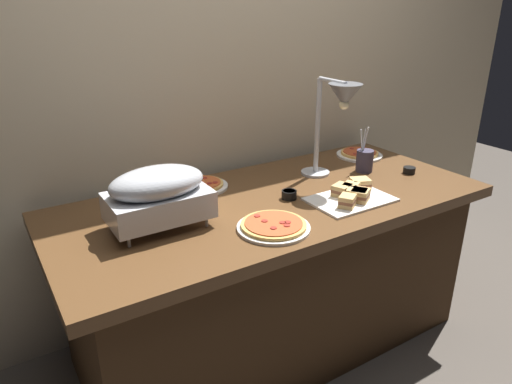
# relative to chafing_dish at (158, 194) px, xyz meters

# --- Properties ---
(ground_plane) EXTENTS (8.00, 8.00, 0.00)m
(ground_plane) POSITION_rel_chafing_dish_xyz_m (0.52, -0.00, -0.90)
(ground_plane) COLOR #4C443D
(back_wall) EXTENTS (4.40, 0.04, 2.40)m
(back_wall) POSITION_rel_chafing_dish_xyz_m (0.52, 0.50, 0.30)
(back_wall) COLOR #C6B593
(back_wall) RESTS_ON ground_plane
(buffet_table) EXTENTS (1.90, 0.84, 0.76)m
(buffet_table) POSITION_rel_chafing_dish_xyz_m (0.52, -0.00, -0.51)
(buffet_table) COLOR brown
(buffet_table) RESTS_ON ground_plane
(chafing_dish) EXTENTS (0.38, 0.23, 0.24)m
(chafing_dish) POSITION_rel_chafing_dish_xyz_m (0.00, 0.00, 0.00)
(chafing_dish) COLOR #B7BABF
(chafing_dish) RESTS_ON buffet_table
(heat_lamp) EXTENTS (0.15, 0.32, 0.48)m
(heat_lamp) POSITION_rel_chafing_dish_xyz_m (0.87, 0.01, 0.23)
(heat_lamp) COLOR #B7BABF
(heat_lamp) RESTS_ON buffet_table
(pizza_plate_front) EXTENTS (0.24, 0.24, 0.03)m
(pizza_plate_front) POSITION_rel_chafing_dish_xyz_m (0.31, 0.28, -0.12)
(pizza_plate_front) COLOR white
(pizza_plate_front) RESTS_ON buffet_table
(pizza_plate_center) EXTENTS (0.25, 0.25, 0.03)m
(pizza_plate_center) POSITION_rel_chafing_dish_xyz_m (1.26, 0.24, -0.12)
(pizza_plate_center) COLOR white
(pizza_plate_center) RESTS_ON buffet_table
(pizza_plate_raised_stand) EXTENTS (0.28, 0.28, 0.03)m
(pizza_plate_raised_stand) POSITION_rel_chafing_dish_xyz_m (0.35, -0.25, -0.12)
(pizza_plate_raised_stand) COLOR white
(pizza_plate_raised_stand) RESTS_ON buffet_table
(sandwich_platter) EXTENTS (0.35, 0.24, 0.06)m
(sandwich_platter) POSITION_rel_chafing_dish_xyz_m (0.80, -0.19, -0.11)
(sandwich_platter) COLOR white
(sandwich_platter) RESTS_ON buffet_table
(sauce_cup_near) EXTENTS (0.06, 0.06, 0.03)m
(sauce_cup_near) POSITION_rel_chafing_dish_xyz_m (1.27, -0.10, -0.12)
(sauce_cup_near) COLOR black
(sauce_cup_near) RESTS_ON buffet_table
(sauce_cup_far) EXTENTS (0.07, 0.07, 0.04)m
(sauce_cup_far) POSITION_rel_chafing_dish_xyz_m (0.57, -0.04, -0.12)
(sauce_cup_far) COLOR black
(sauce_cup_far) RESTS_ON buffet_table
(utensil_holder) EXTENTS (0.08, 0.08, 0.23)m
(utensil_holder) POSITION_rel_chafing_dish_xyz_m (1.10, 0.05, -0.08)
(utensil_holder) COLOR #383347
(utensil_holder) RESTS_ON buffet_table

